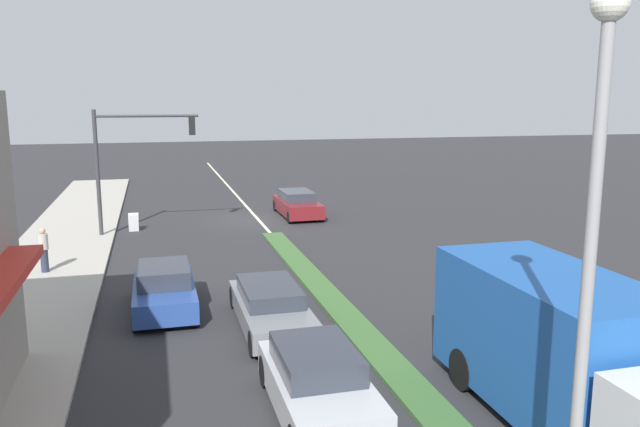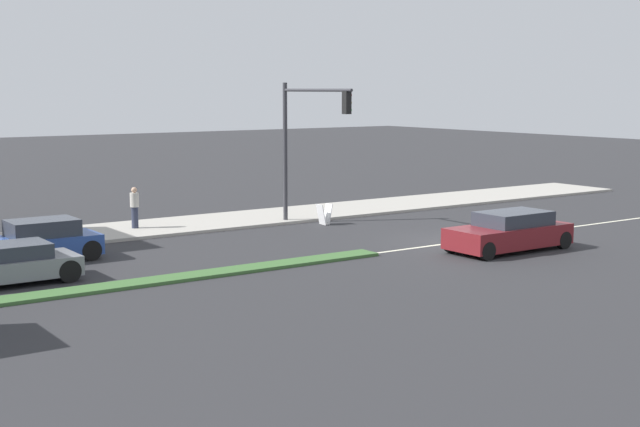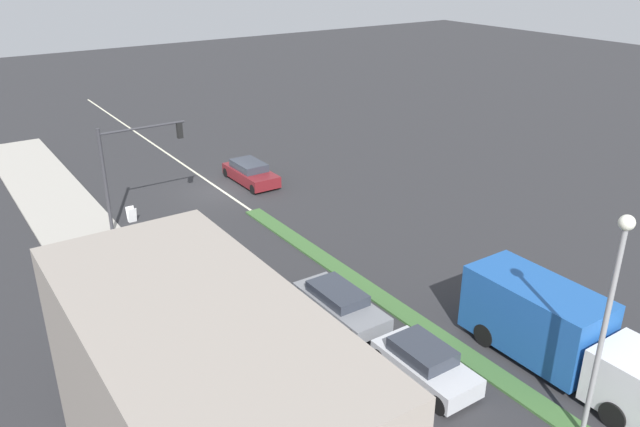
{
  "view_description": "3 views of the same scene",
  "coord_description": "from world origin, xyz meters",
  "px_view_note": "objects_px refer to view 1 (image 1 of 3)",
  "views": [
    {
      "loc": [
        5.13,
        31.71,
        6.17
      ],
      "look_at": [
        -0.93,
        9.13,
        1.87
      ],
      "focal_mm": 35.0,
      "sensor_mm": 36.0,
      "label": 1
    },
    {
      "loc": [
        -23.06,
        22.09,
        5.48
      ],
      "look_at": [
        -1.61,
        7.17,
        1.81
      ],
      "focal_mm": 50.0,
      "sensor_mm": 36.0,
      "label": 2
    },
    {
      "loc": [
        15.18,
        33.29,
        14.01
      ],
      "look_at": [
        -0.17,
        10.64,
        2.21
      ],
      "focal_mm": 35.0,
      "sensor_mm": 36.0,
      "label": 3
    }
  ],
  "objects_px": {
    "traffic_signal_main": "(130,150)",
    "street_lamp": "(593,215)",
    "coupe_blue": "(164,290)",
    "warning_aframe_sign": "(134,222)",
    "pedestrian": "(44,249)",
    "sedan_silver": "(318,383)",
    "suv_grey": "(271,306)",
    "delivery_truck": "(576,359)",
    "sedan_maroon": "(297,204)"
  },
  "relations": [
    {
      "from": "pedestrian",
      "to": "traffic_signal_main",
      "type": "bearing_deg",
      "value": -115.79
    },
    {
      "from": "street_lamp",
      "to": "coupe_blue",
      "type": "height_order",
      "value": "street_lamp"
    },
    {
      "from": "warning_aframe_sign",
      "to": "coupe_blue",
      "type": "distance_m",
      "value": 12.02
    },
    {
      "from": "traffic_signal_main",
      "to": "pedestrian",
      "type": "height_order",
      "value": "traffic_signal_main"
    },
    {
      "from": "street_lamp",
      "to": "coupe_blue",
      "type": "relative_size",
      "value": 1.92
    },
    {
      "from": "pedestrian",
      "to": "sedan_silver",
      "type": "relative_size",
      "value": 0.41
    },
    {
      "from": "suv_grey",
      "to": "sedan_maroon",
      "type": "relative_size",
      "value": 1.02
    },
    {
      "from": "sedan_maroon",
      "to": "warning_aframe_sign",
      "type": "bearing_deg",
      "value": 12.37
    },
    {
      "from": "warning_aframe_sign",
      "to": "suv_grey",
      "type": "relative_size",
      "value": 0.18
    },
    {
      "from": "street_lamp",
      "to": "sedan_maroon",
      "type": "distance_m",
      "value": 26.1
    },
    {
      "from": "warning_aframe_sign",
      "to": "sedan_maroon",
      "type": "bearing_deg",
      "value": -167.63
    },
    {
      "from": "sedan_maroon",
      "to": "street_lamp",
      "type": "bearing_deg",
      "value": 85.1
    },
    {
      "from": "pedestrian",
      "to": "delivery_truck",
      "type": "distance_m",
      "value": 17.96
    },
    {
      "from": "sedan_silver",
      "to": "sedan_maroon",
      "type": "relative_size",
      "value": 0.87
    },
    {
      "from": "warning_aframe_sign",
      "to": "delivery_truck",
      "type": "bearing_deg",
      "value": 111.73
    },
    {
      "from": "traffic_signal_main",
      "to": "sedan_maroon",
      "type": "relative_size",
      "value": 1.25
    },
    {
      "from": "pedestrian",
      "to": "sedan_maroon",
      "type": "distance_m",
      "value": 14.26
    },
    {
      "from": "warning_aframe_sign",
      "to": "sedan_maroon",
      "type": "relative_size",
      "value": 0.19
    },
    {
      "from": "warning_aframe_sign",
      "to": "coupe_blue",
      "type": "relative_size",
      "value": 0.22
    },
    {
      "from": "traffic_signal_main",
      "to": "street_lamp",
      "type": "height_order",
      "value": "street_lamp"
    },
    {
      "from": "sedan_silver",
      "to": "sedan_maroon",
      "type": "bearing_deg",
      "value": -101.89
    },
    {
      "from": "sedan_maroon",
      "to": "coupe_blue",
      "type": "bearing_deg",
      "value": 62.44
    },
    {
      "from": "street_lamp",
      "to": "pedestrian",
      "type": "xyz_separation_m",
      "value": [
        9.02,
        -16.88,
        -3.82
      ]
    },
    {
      "from": "warning_aframe_sign",
      "to": "delivery_truck",
      "type": "distance_m",
      "value": 22.61
    },
    {
      "from": "street_lamp",
      "to": "delivery_truck",
      "type": "bearing_deg",
      "value": -127.56
    },
    {
      "from": "street_lamp",
      "to": "suv_grey",
      "type": "relative_size",
      "value": 1.6
    },
    {
      "from": "coupe_blue",
      "to": "sedan_maroon",
      "type": "relative_size",
      "value": 0.85
    },
    {
      "from": "street_lamp",
      "to": "warning_aframe_sign",
      "type": "xyz_separation_m",
      "value": [
        6.16,
        -23.84,
        -4.35
      ]
    },
    {
      "from": "traffic_signal_main",
      "to": "sedan_silver",
      "type": "distance_m",
      "value": 18.8
    },
    {
      "from": "suv_grey",
      "to": "sedan_silver",
      "type": "relative_size",
      "value": 1.17
    },
    {
      "from": "delivery_truck",
      "to": "sedan_maroon",
      "type": "distance_m",
      "value": 22.83
    },
    {
      "from": "street_lamp",
      "to": "coupe_blue",
      "type": "bearing_deg",
      "value": -67.18
    },
    {
      "from": "street_lamp",
      "to": "suv_grey",
      "type": "distance_m",
      "value": 10.9
    },
    {
      "from": "traffic_signal_main",
      "to": "suv_grey",
      "type": "relative_size",
      "value": 1.22
    },
    {
      "from": "delivery_truck",
      "to": "sedan_silver",
      "type": "bearing_deg",
      "value": -23.55
    },
    {
      "from": "street_lamp",
      "to": "sedan_silver",
      "type": "height_order",
      "value": "street_lamp"
    },
    {
      "from": "sedan_maroon",
      "to": "pedestrian",
      "type": "bearing_deg",
      "value": 38.11
    },
    {
      "from": "traffic_signal_main",
      "to": "coupe_blue",
      "type": "height_order",
      "value": "traffic_signal_main"
    },
    {
      "from": "warning_aframe_sign",
      "to": "traffic_signal_main",
      "type": "bearing_deg",
      "value": 92.35
    },
    {
      "from": "pedestrian",
      "to": "coupe_blue",
      "type": "bearing_deg",
      "value": 128.83
    },
    {
      "from": "traffic_signal_main",
      "to": "delivery_truck",
      "type": "bearing_deg",
      "value": 112.59
    },
    {
      "from": "street_lamp",
      "to": "pedestrian",
      "type": "relative_size",
      "value": 4.62
    },
    {
      "from": "warning_aframe_sign",
      "to": "coupe_blue",
      "type": "bearing_deg",
      "value": 95.56
    },
    {
      "from": "coupe_blue",
      "to": "warning_aframe_sign",
      "type": "bearing_deg",
      "value": -84.44
    },
    {
      "from": "delivery_truck",
      "to": "sedan_maroon",
      "type": "relative_size",
      "value": 1.67
    },
    {
      "from": "traffic_signal_main",
      "to": "suv_grey",
      "type": "height_order",
      "value": "traffic_signal_main"
    },
    {
      "from": "delivery_truck",
      "to": "sedan_maroon",
      "type": "bearing_deg",
      "value": -90.0
    },
    {
      "from": "traffic_signal_main",
      "to": "sedan_silver",
      "type": "height_order",
      "value": "traffic_signal_main"
    },
    {
      "from": "coupe_blue",
      "to": "traffic_signal_main",
      "type": "bearing_deg",
      "value": -84.16
    },
    {
      "from": "suv_grey",
      "to": "warning_aframe_sign",
      "type": "bearing_deg",
      "value": -74.22
    }
  ]
}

